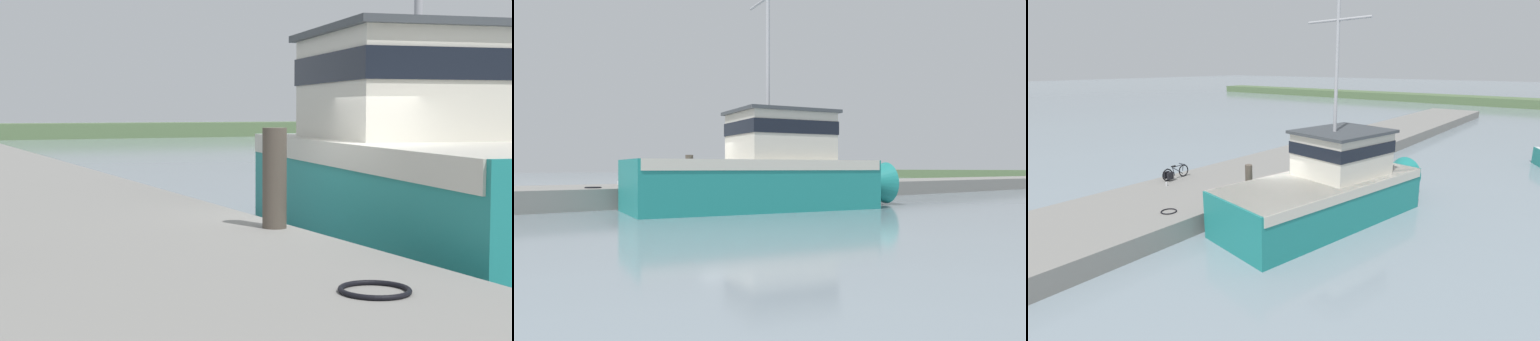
{
  "view_description": "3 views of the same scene",
  "coord_description": "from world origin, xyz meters",
  "views": [
    {
      "loc": [
        -5.86,
        -9.63,
        2.28
      ],
      "look_at": [
        -0.98,
        0.7,
        1.42
      ],
      "focal_mm": 55.0,
      "sensor_mm": 36.0,
      "label": 1
    },
    {
      "loc": [
        16.89,
        -10.18,
        1.53
      ],
      "look_at": [
        0.42,
        2.16,
        1.43
      ],
      "focal_mm": 35.0,
      "sensor_mm": 36.0,
      "label": 2
    },
    {
      "loc": [
        10.18,
        -12.87,
        6.28
      ],
      "look_at": [
        -1.69,
        2.3,
        1.14
      ],
      "focal_mm": 28.0,
      "sensor_mm": 36.0,
      "label": 3
    }
  ],
  "objects": [
    {
      "name": "dock_pier",
      "position": [
        -3.83,
        0.0,
        0.39
      ],
      "size": [
        5.56,
        80.0,
        0.77
      ],
      "primitive_type": "cube",
      "color": "gray",
      "rests_on": "ground_plane"
    },
    {
      "name": "boat_orange_near",
      "position": [
        9.76,
        17.62,
        0.91
      ],
      "size": [
        4.97,
        3.51,
        5.17
      ],
      "rotation": [
        0.0,
        0.0,
        -1.09
      ],
      "color": "teal",
      "rests_on": "ground_plane"
    },
    {
      "name": "ground_plane",
      "position": [
        0.0,
        0.0,
        0.0
      ],
      "size": [
        320.0,
        320.0,
        0.0
      ],
      "primitive_type": "plane",
      "color": "#84939E"
    },
    {
      "name": "far_shoreline",
      "position": [
        30.0,
        57.19,
        0.64
      ],
      "size": [
        180.0,
        5.0,
        1.27
      ],
      "primitive_type": "cube",
      "color": "#567047",
      "rests_on": "ground_plane"
    },
    {
      "name": "fishing_boat_main",
      "position": [
        1.99,
        0.78,
        1.45
      ],
      "size": [
        5.1,
        10.92,
        9.29
      ],
      "rotation": [
        0.0,
        0.0,
        -0.19
      ],
      "color": "teal",
      "rests_on": "ground_plane"
    },
    {
      "name": "hose_coil",
      "position": [
        -2.22,
        -4.24,
        0.8
      ],
      "size": [
        0.62,
        0.62,
        0.05
      ],
      "primitive_type": "torus",
      "color": "black",
      "rests_on": "dock_pier"
    },
    {
      "name": "mooring_post",
      "position": [
        -1.35,
        -0.63,
        1.42
      ],
      "size": [
        0.31,
        0.31,
        1.3
      ],
      "primitive_type": "cylinder",
      "color": "#51473D",
      "rests_on": "dock_pier"
    }
  ]
}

